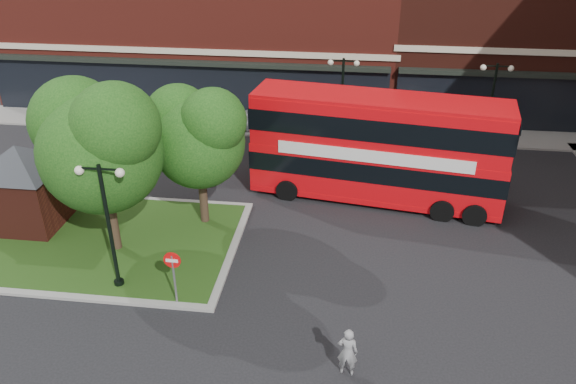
# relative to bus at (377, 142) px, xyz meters

# --- Properties ---
(ground) EXTENTS (120.00, 120.00, 0.00)m
(ground) POSITION_rel_bus_xyz_m (-3.85, -8.31, -2.87)
(ground) COLOR black
(ground) RESTS_ON ground
(pavement_far) EXTENTS (44.00, 3.00, 0.12)m
(pavement_far) POSITION_rel_bus_xyz_m (-3.85, 8.19, -2.81)
(pavement_far) COLOR slate
(pavement_far) RESTS_ON ground
(traffic_island) EXTENTS (12.60, 7.60, 0.15)m
(traffic_island) POSITION_rel_bus_xyz_m (-11.85, -5.31, -2.80)
(traffic_island) COLOR gray
(traffic_island) RESTS_ON ground
(kiosk) EXTENTS (6.51, 6.51, 3.60)m
(kiosk) POSITION_rel_bus_xyz_m (-14.85, -4.31, -0.55)
(kiosk) COLOR #471911
(kiosk) RESTS_ON traffic_island
(tree_island_west) EXTENTS (5.40, 4.71, 7.21)m
(tree_island_west) POSITION_rel_bus_xyz_m (-10.44, -5.74, 1.92)
(tree_island_west) COLOR #2D2116
(tree_island_west) RESTS_ON ground
(tree_island_east) EXTENTS (4.46, 3.90, 6.29)m
(tree_island_east) POSITION_rel_bus_xyz_m (-7.43, -3.25, 1.37)
(tree_island_east) COLOR #2D2116
(tree_island_east) RESTS_ON ground
(lamp_island) EXTENTS (1.72, 0.36, 5.00)m
(lamp_island) POSITION_rel_bus_xyz_m (-9.35, -8.11, -0.04)
(lamp_island) COLOR black
(lamp_island) RESTS_ON ground
(lamp_far_left) EXTENTS (1.72, 0.36, 5.00)m
(lamp_far_left) POSITION_rel_bus_xyz_m (-1.85, 6.19, -0.04)
(lamp_far_left) COLOR black
(lamp_far_left) RESTS_ON ground
(lamp_far_right) EXTENTS (1.72, 0.36, 5.00)m
(lamp_far_right) POSITION_rel_bus_xyz_m (6.15, 6.19, -0.04)
(lamp_far_right) COLOR black
(lamp_far_right) RESTS_ON ground
(bus) EXTENTS (11.71, 4.27, 4.37)m
(bus) POSITION_rel_bus_xyz_m (0.00, 0.00, 0.00)
(bus) COLOR red
(bus) RESTS_ON ground
(woman) EXTENTS (0.65, 0.46, 1.68)m
(woman) POSITION_rel_bus_xyz_m (-0.90, -11.27, -2.03)
(woman) COLOR gray
(woman) RESTS_ON ground
(car_silver) EXTENTS (3.83, 1.58, 1.30)m
(car_silver) POSITION_rel_bus_xyz_m (-6.75, 7.69, -2.22)
(car_silver) COLOR #B3B4BA
(car_silver) RESTS_ON ground
(car_white) EXTENTS (4.41, 1.75, 1.43)m
(car_white) POSITION_rel_bus_xyz_m (2.87, 6.19, -2.16)
(car_white) COLOR silver
(car_white) RESTS_ON ground
(no_entry_sign) EXTENTS (0.61, 0.08, 2.20)m
(no_entry_sign) POSITION_rel_bus_xyz_m (-6.94, -8.81, -1.30)
(no_entry_sign) COLOR slate
(no_entry_sign) RESTS_ON ground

